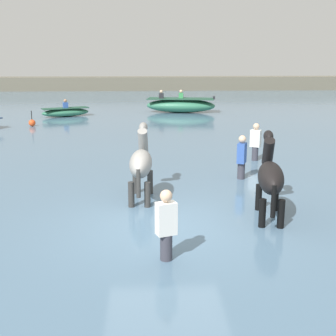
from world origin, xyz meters
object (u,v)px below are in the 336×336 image
Objects in this scene: horse_trailing_black at (270,179)px; boat_near_starboard at (181,105)px; person_onlooker_left at (166,235)px; person_onlooker_right at (255,147)px; boat_mid_channel at (66,112)px; horse_lead_grey at (141,165)px; person_wading_close at (241,163)px; channel_buoy at (32,123)px.

horse_trailing_black reaches higher than boat_near_starboard.
person_onlooker_left is at bearing -138.99° from horse_trailing_black.
person_onlooker_left is at bearing -95.35° from boat_near_starboard.
boat_near_starboard is at bearing 84.65° from person_onlooker_left.
boat_mid_channel is at bearing 124.71° from person_onlooker_right.
horse_lead_grey reaches higher than person_onlooker_right.
person_wading_close is at bearing -88.37° from boat_near_starboard.
person_wading_close reaches higher than boat_mid_channel.
person_wading_close and person_onlooker_left have the same top height.
horse_lead_grey reaches higher than channel_buoy.
horse_lead_grey is at bearing 152.07° from horse_trailing_black.
boat_near_starboard is at bearing 91.15° from horse_trailing_black.
horse_lead_grey is 3.17m from person_wading_close.
channel_buoy is (-7.80, 12.95, -0.65)m from horse_trailing_black.
horse_lead_grey is 1.30× the size of person_onlooker_right.
person_onlooker_left reaches higher than channel_buoy.
person_onlooker_right is at bearing -55.29° from boat_mid_channel.
person_onlooker_right is 7.83m from person_onlooker_left.
horse_lead_grey is at bearing -97.81° from boat_near_starboard.
person_wading_close reaches higher than channel_buoy.
horse_trailing_black is at bearing 41.01° from person_onlooker_left.
channel_buoy is at bearing 110.56° from person_onlooker_left.
boat_near_starboard is 8.96m from channel_buoy.
person_onlooker_right is 1.00× the size of person_onlooker_left.
boat_mid_channel is at bearing -166.82° from boat_near_starboard.
person_onlooker_left is 15.90m from channel_buoy.
person_wading_close is (2.69, 1.63, -0.38)m from horse_lead_grey.
horse_lead_grey is 16.70m from boat_near_starboard.
boat_near_starboard reaches higher than boat_mid_channel.
person_onlooker_right is at bearing 79.42° from horse_trailing_black.
horse_trailing_black is 0.51× the size of boat_near_starboard.
person_wading_close is 2.37m from person_onlooker_right.
boat_mid_channel is at bearing 103.99° from person_onlooker_left.
boat_near_starboard reaches higher than person_onlooker_left.
boat_mid_channel is at bearing 73.84° from channel_buoy.
boat_near_starboard is 6.61m from boat_mid_channel.
boat_near_starboard is at bearing 91.63° from person_wading_close.
person_onlooker_left is (-2.29, -4.96, 0.00)m from person_wading_close.
person_onlooker_left is at bearing -114.09° from person_onlooker_right.
channel_buoy is at bearing 138.60° from person_onlooker_right.
horse_lead_grey is 3.37m from person_onlooker_left.
horse_lead_grey is 5.26m from person_onlooker_right.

